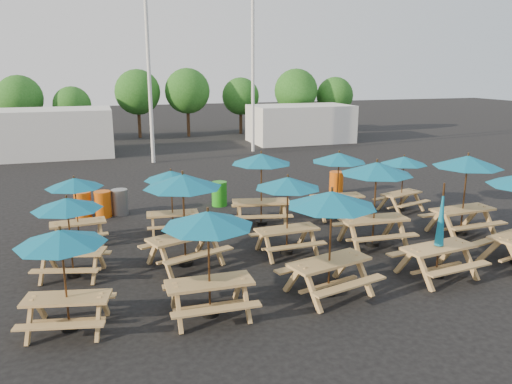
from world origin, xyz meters
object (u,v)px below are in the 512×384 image
object	(u,v)px
picnic_unit_2	(75,187)
picnic_unit_10	(376,174)
picnic_unit_4	(183,187)
picnic_unit_0	(61,244)
picnic_unit_1	(67,209)
waste_bin_0	(83,205)
waste_bin_3	(219,194)
picnic_unit_9	(439,239)
waste_bin_1	(103,204)
picnic_unit_8	(261,164)
picnic_unit_13	(467,167)
picnic_unit_3	(208,226)
picnic_unit_5	(171,180)
picnic_unit_6	(331,206)
picnic_unit_11	(339,162)
waste_bin_4	(336,183)
waste_bin_2	(120,202)
picnic_unit_7	(288,188)

from	to	relation	value
picnic_unit_2	picnic_unit_10	bearing A→B (deg)	-23.69
picnic_unit_4	picnic_unit_0	bearing A→B (deg)	-156.36
picnic_unit_1	picnic_unit_10	world-z (taller)	picnic_unit_10
picnic_unit_10	waste_bin_0	distance (m)	10.15
picnic_unit_4	picnic_unit_1	bearing A→B (deg)	158.52
picnic_unit_2	waste_bin_3	bearing A→B (deg)	24.87
picnic_unit_0	picnic_unit_9	xyz separation A→B (m)	(8.78, -0.05, -0.83)
picnic_unit_1	waste_bin_1	size ratio (longest dim) A/B	2.27
picnic_unit_8	waste_bin_1	distance (m)	5.90
picnic_unit_0	picnic_unit_13	world-z (taller)	picnic_unit_13
picnic_unit_0	picnic_unit_2	size ratio (longest dim) A/B	1.05
waste_bin_3	picnic_unit_3	bearing A→B (deg)	-105.20
picnic_unit_5	picnic_unit_8	xyz separation A→B (m)	(2.99, 0.04, 0.33)
picnic_unit_3	waste_bin_0	distance (m)	8.97
picnic_unit_5	picnic_unit_9	world-z (taller)	picnic_unit_9
picnic_unit_0	picnic_unit_2	bearing A→B (deg)	101.40
picnic_unit_2	waste_bin_0	xyz separation A→B (m)	(0.10, 2.79, -1.28)
picnic_unit_1	picnic_unit_10	size ratio (longest dim) A/B	0.83
picnic_unit_6	waste_bin_1	distance (m)	9.62
picnic_unit_11	picnic_unit_2	bearing A→B (deg)	-176.48
picnic_unit_8	waste_bin_4	bearing A→B (deg)	47.40
picnic_unit_4	waste_bin_0	bearing A→B (deg)	96.30
picnic_unit_0	waste_bin_4	world-z (taller)	picnic_unit_0
picnic_unit_3	picnic_unit_4	xyz separation A→B (m)	(0.00, 2.97, 0.15)
waste_bin_2	waste_bin_3	xyz separation A→B (m)	(3.70, 0.09, 0.00)
picnic_unit_11	waste_bin_2	xyz separation A→B (m)	(-7.33, 2.63, -1.52)
picnic_unit_13	picnic_unit_8	bearing A→B (deg)	149.02
picnic_unit_3	picnic_unit_13	xyz separation A→B (m)	(8.80, 2.79, 0.19)
picnic_unit_8	picnic_unit_13	distance (m)	6.44
picnic_unit_10	picnic_unit_4	bearing A→B (deg)	179.89
picnic_unit_3	picnic_unit_10	xyz separation A→B (m)	(5.58, 2.74, 0.18)
picnic_unit_1	waste_bin_4	distance (m)	11.88
picnic_unit_2	waste_bin_4	size ratio (longest dim) A/B	2.19
waste_bin_2	picnic_unit_6	bearing A→B (deg)	-62.60
waste_bin_1	waste_bin_4	xyz separation A→B (m)	(9.44, 0.53, 0.00)
picnic_unit_9	picnic_unit_13	bearing A→B (deg)	34.26
picnic_unit_9	waste_bin_3	size ratio (longest dim) A/B	2.62
picnic_unit_0	waste_bin_2	size ratio (longest dim) A/B	2.30
waste_bin_1	picnic_unit_7	bearing A→B (deg)	-47.81
picnic_unit_1	picnic_unit_2	xyz separation A→B (m)	(0.10, 2.58, -0.04)
picnic_unit_9	waste_bin_0	size ratio (longest dim) A/B	2.62
picnic_unit_5	picnic_unit_6	distance (m)	6.22
picnic_unit_3	waste_bin_1	xyz separation A→B (m)	(-1.98, 8.30, -1.54)
picnic_unit_6	picnic_unit_11	distance (m)	6.38
picnic_unit_3	picnic_unit_9	world-z (taller)	picnic_unit_9
picnic_unit_5	picnic_unit_11	world-z (taller)	picnic_unit_11
picnic_unit_1	waste_bin_1	xyz separation A→B (m)	(0.87, 5.24, -1.32)
picnic_unit_4	picnic_unit_6	bearing A→B (deg)	-64.06
picnic_unit_0	picnic_unit_6	distance (m)	5.73
picnic_unit_9	picnic_unit_11	xyz separation A→B (m)	(0.00, 5.53, 0.98)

